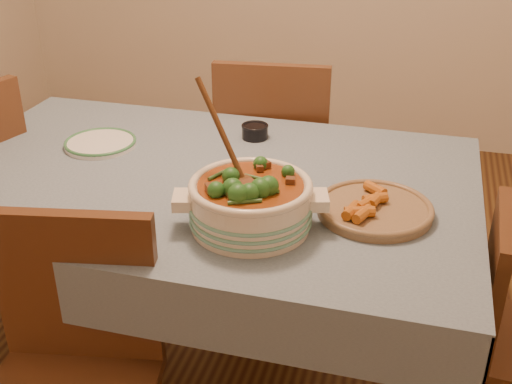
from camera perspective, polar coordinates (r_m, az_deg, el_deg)
floor at (r=2.41m, az=-4.32°, el=-14.96°), size 4.50×4.50×0.00m
dining_table at (r=2.02m, az=-4.98°, el=-0.93°), size 1.68×1.08×0.76m
stew_casserole at (r=1.67m, az=-0.50°, el=-0.67°), size 0.41×0.39×0.38m
white_plate at (r=2.25m, az=-13.66°, el=4.27°), size 0.31×0.31×0.02m
condiment_bowl at (r=2.24m, az=-0.10°, el=5.49°), size 0.10×0.10×0.05m
fried_plate at (r=1.78m, az=10.50°, el=-1.32°), size 0.39×0.39×0.05m
chair_far at (r=2.66m, az=1.60°, el=3.40°), size 0.49×0.49×0.95m
chair_near at (r=1.71m, az=-15.99°, el=-14.81°), size 0.48×0.48×0.88m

